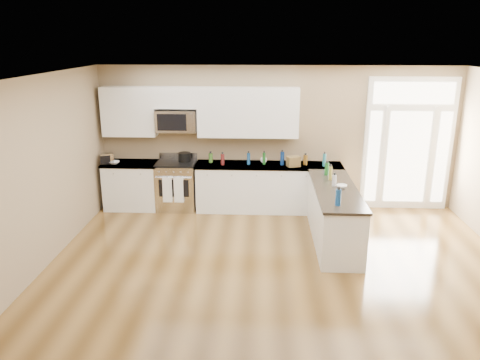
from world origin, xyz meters
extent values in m
plane|color=#573B18|center=(0.00, 0.00, 0.00)|extent=(8.00, 8.00, 0.00)
plane|color=#947E5D|center=(0.00, 4.00, 1.40)|extent=(7.00, 0.00, 7.00)
plane|color=white|center=(0.00, 0.00, 2.80)|extent=(8.00, 8.00, 0.00)
cube|color=white|center=(-2.87, 3.69, 0.45)|extent=(1.06, 0.62, 0.90)
cube|color=black|center=(-2.87, 3.69, 0.05)|extent=(1.02, 0.52, 0.10)
cube|color=black|center=(-2.87, 3.69, 0.92)|extent=(1.10, 0.66, 0.04)
cube|color=white|center=(-0.16, 3.69, 0.45)|extent=(2.81, 0.62, 0.90)
cube|color=black|center=(-0.16, 3.69, 0.05)|extent=(2.77, 0.52, 0.10)
cube|color=black|center=(-0.16, 3.69, 0.92)|extent=(2.85, 0.66, 0.04)
cube|color=white|center=(0.93, 2.24, 0.45)|extent=(0.65, 2.28, 0.90)
cube|color=black|center=(0.93, 2.24, 0.05)|extent=(0.61, 2.18, 0.10)
cube|color=black|center=(0.93, 2.24, 0.92)|extent=(0.69, 2.32, 0.04)
cube|color=white|center=(-2.88, 3.83, 1.93)|extent=(1.04, 0.33, 0.95)
cube|color=white|center=(-0.57, 3.83, 1.93)|extent=(1.94, 0.33, 0.95)
cube|color=white|center=(-1.95, 3.83, 2.20)|extent=(0.82, 0.33, 0.40)
cube|color=silver|center=(-1.95, 3.80, 1.76)|extent=(0.78, 0.40, 0.42)
cube|color=black|center=(-2.01, 3.59, 1.76)|extent=(0.56, 0.01, 0.32)
cube|color=white|center=(2.55, 3.96, 1.30)|extent=(1.70, 0.08, 2.60)
cube|color=white|center=(2.55, 3.91, 1.05)|extent=(0.78, 0.02, 1.80)
cube|color=white|center=(1.89, 3.91, 1.05)|extent=(0.22, 0.02, 1.80)
cube|color=white|center=(3.21, 3.91, 1.05)|extent=(0.22, 0.02, 1.80)
cube|color=white|center=(2.55, 3.91, 2.30)|extent=(1.50, 0.02, 0.40)
cube|color=silver|center=(-1.98, 3.69, 0.46)|extent=(0.77, 0.63, 0.92)
cube|color=black|center=(-1.98, 3.69, 0.94)|extent=(0.77, 0.60, 0.03)
cube|color=silver|center=(-1.98, 3.99, 1.01)|extent=(0.77, 0.04, 0.14)
cube|color=black|center=(-1.98, 3.37, 0.52)|extent=(0.58, 0.01, 0.34)
cylinder|color=silver|center=(-1.98, 3.35, 0.74)|extent=(0.70, 0.02, 0.02)
cube|color=white|center=(-2.10, 3.34, 0.50)|extent=(0.18, 0.02, 0.50)
cube|color=white|center=(-1.88, 3.34, 0.50)|extent=(0.18, 0.02, 0.50)
cylinder|color=black|center=(-1.83, 3.80, 1.04)|extent=(0.29, 0.29, 0.19)
cube|color=silver|center=(-3.31, 3.59, 1.04)|extent=(0.29, 0.26, 0.21)
cube|color=brown|center=(0.31, 3.56, 1.04)|extent=(0.28, 0.24, 0.19)
imported|color=white|center=(-3.17, 3.57, 0.97)|extent=(0.26, 0.26, 0.05)
imported|color=white|center=(1.02, 2.24, 0.97)|extent=(0.20, 0.20, 0.05)
imported|color=white|center=(-0.26, 3.79, 0.99)|extent=(0.13, 0.13, 0.10)
cylinder|color=#19591E|center=(0.87, 3.00, 1.05)|extent=(0.08, 0.08, 0.22)
cylinder|color=navy|center=(0.83, 1.40, 1.06)|extent=(0.08, 0.08, 0.24)
cylinder|color=brown|center=(0.55, 3.70, 1.03)|extent=(0.08, 0.08, 0.19)
cylinder|color=olive|center=(0.90, 2.70, 1.06)|extent=(0.06, 0.06, 0.24)
cylinder|color=#26727F|center=(0.90, 3.60, 1.06)|extent=(0.06, 0.06, 0.25)
cylinder|color=#591919|center=(-1.05, 3.61, 1.04)|extent=(0.07, 0.07, 0.21)
cylinder|color=#B2B2B7|center=(0.91, 2.35, 1.03)|extent=(0.07, 0.07, 0.19)
cylinder|color=navy|center=(0.10, 3.65, 1.07)|extent=(0.08, 0.08, 0.26)
cylinder|color=#3F7226|center=(-1.30, 3.77, 1.03)|extent=(0.08, 0.08, 0.18)
cylinder|color=#19591E|center=(-0.25, 3.68, 1.05)|extent=(0.06, 0.06, 0.23)
cylinder|color=navy|center=(-0.55, 3.66, 1.05)|extent=(0.06, 0.06, 0.23)
camera|label=1|loc=(-0.28, -5.11, 3.29)|focal=35.00mm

